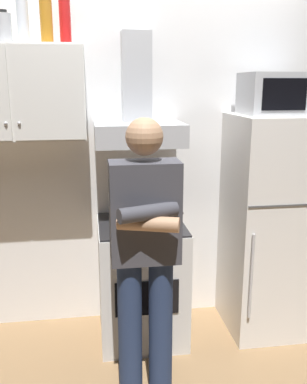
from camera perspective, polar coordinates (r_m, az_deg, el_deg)
The scene contains 13 objects.
ground_plane at distance 3.15m, azimuth 0.00°, elevation -20.69°, with size 7.00×7.00×0.00m, color olive.
back_wall_tiled at distance 3.21m, azimuth -1.58°, elevation 6.09°, with size 4.80×0.10×2.70m, color white.
upper_cabinet at distance 2.97m, azimuth -18.01°, elevation 12.50°, with size 0.90×0.37×0.60m.
stove_oven at distance 3.14m, azimuth -1.60°, elevation -11.68°, with size 0.60×0.62×0.87m.
range_hood at distance 2.96m, azimuth -2.06°, elevation 10.20°, with size 0.60×0.44×0.75m.
refrigerator at distance 3.24m, azimuth 15.30°, elevation -4.34°, with size 0.60×0.62×1.60m.
microwave at distance 3.10m, azimuth 16.32°, elevation 12.48°, with size 0.48×0.37×0.28m.
person_standing at distance 2.40m, azimuth -1.13°, elevation -7.98°, with size 0.38×0.33×1.64m.
cooking_pot at distance 2.86m, azimuth 1.20°, elevation -3.65°, with size 0.28×0.18×0.10m.
bottle_soda_red at distance 3.00m, azimuth -11.72°, elevation 21.34°, with size 0.07×0.07×0.29m.
bottle_canister_steel at distance 2.97m, azimuth -19.35°, elevation 19.97°, with size 0.09×0.09×0.20m.
bottle_liquor_amber at distance 2.96m, azimuth -14.15°, elevation 21.73°, with size 0.08×0.08×0.34m.
bottle_vodka_clear at distance 2.97m, azimuth -17.06°, elevation 21.28°, with size 0.07×0.07×0.31m.
Camera 1 is at (-0.38, -2.55, 1.81)m, focal length 39.97 mm.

